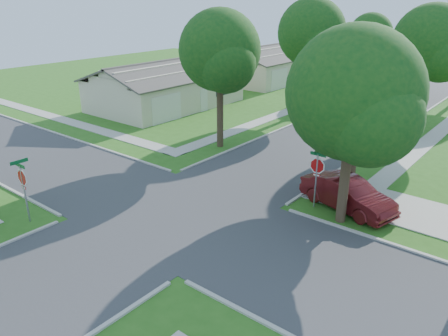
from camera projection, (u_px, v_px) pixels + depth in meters
name	position (u px, v px, depth m)	size (l,w,h in m)	color
ground	(177.00, 214.00, 20.53)	(100.00, 100.00, 0.00)	#2B5F1A
road_ns	(177.00, 214.00, 20.53)	(7.00, 100.00, 0.02)	#333335
sidewalk_nw	(318.00, 100.00, 42.93)	(1.20, 40.00, 0.04)	#9E9B91
driveway	(397.00, 208.00, 21.07)	(8.80, 3.60, 0.05)	#9E9B91
stop_sign_sw	(22.00, 180.00, 19.12)	(1.05, 0.80, 2.98)	gray
stop_sign_ne	(317.00, 168.00, 20.46)	(1.05, 0.80, 2.98)	gray
tree_e_near	(363.00, 78.00, 22.23)	(4.97, 4.80, 8.28)	#38281C
tree_e_mid	(432.00, 46.00, 30.70)	(5.59, 5.40, 9.21)	#38281C
tree_w_near	(221.00, 54.00, 27.53)	(5.38, 5.20, 8.97)	#38281C
tree_w_mid	(312.00, 36.00, 36.09)	(5.80, 5.60, 9.56)	#38281C
tree_w_far	(371.00, 37.00, 45.88)	(4.76, 4.60, 8.04)	#38281C
tree_ne_corner	(355.00, 100.00, 17.83)	(5.80, 5.60, 8.66)	#38281C
house_nw_near	(166.00, 90.00, 40.17)	(8.42, 13.60, 4.23)	beige
house_nw_far	(268.00, 68.00, 52.50)	(8.42, 13.60, 4.23)	beige
car_driveway	(348.00, 194.00, 20.74)	(1.65, 4.72, 1.56)	#4F1012
car_curb_east	(385.00, 127.00, 31.68)	(1.64, 4.06, 1.38)	black
car_curb_west	(393.00, 89.00, 44.71)	(1.83, 4.49, 1.30)	black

